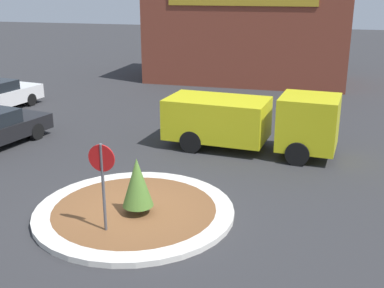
# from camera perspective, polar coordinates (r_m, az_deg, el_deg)

# --- Properties ---
(ground_plane) EXTENTS (120.00, 120.00, 0.00)m
(ground_plane) POSITION_cam_1_polar(r_m,az_deg,el_deg) (12.79, -6.81, -8.18)
(ground_plane) COLOR #2D2D30
(traffic_island) EXTENTS (5.20, 5.20, 0.15)m
(traffic_island) POSITION_cam_1_polar(r_m,az_deg,el_deg) (12.76, -6.82, -7.89)
(traffic_island) COLOR beige
(traffic_island) RESTS_ON ground_plane
(stop_sign) EXTENTS (0.64, 0.07, 2.30)m
(stop_sign) POSITION_cam_1_polar(r_m,az_deg,el_deg) (11.20, -10.56, -3.51)
(stop_sign) COLOR #4C4C51
(stop_sign) RESTS_ON ground_plane
(island_shrub) EXTENTS (0.79, 0.79, 1.48)m
(island_shrub) POSITION_cam_1_polar(r_m,az_deg,el_deg) (12.14, -6.51, -4.52)
(island_shrub) COLOR brown
(island_shrub) RESTS_ON traffic_island
(utility_truck) EXTENTS (6.17, 2.53, 2.14)m
(utility_truck) POSITION_cam_1_polar(r_m,az_deg,el_deg) (17.20, 6.99, 2.82)
(utility_truck) COLOR gold
(utility_truck) RESTS_ON ground_plane
(storefront_building) EXTENTS (11.85, 6.07, 5.87)m
(storefront_building) POSITION_cam_1_polar(r_m,az_deg,el_deg) (30.59, 6.70, 13.02)
(storefront_building) COLOR brown
(storefront_building) RESTS_ON ground_plane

